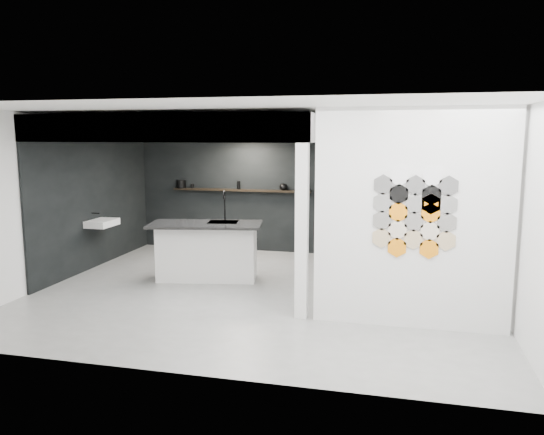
{
  "coord_description": "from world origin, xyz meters",
  "views": [
    {
      "loc": [
        2.05,
        -7.81,
        2.45
      ],
      "look_at": [
        0.1,
        0.3,
        1.15
      ],
      "focal_mm": 35.0,
      "sensor_mm": 36.0,
      "label": 1
    }
  ],
  "objects_px": {
    "glass_vase": "(304,187)",
    "utensil_cup": "(192,186)",
    "partition_panel": "(412,219)",
    "wall_basin": "(102,223)",
    "stockpot": "(181,184)",
    "bottle_dark": "(239,185)",
    "kitchen_island": "(207,250)",
    "glass_bowl": "(304,188)",
    "kettle": "(283,187)"
  },
  "relations": [
    {
      "from": "partition_panel",
      "to": "wall_basin",
      "type": "height_order",
      "value": "partition_panel"
    },
    {
      "from": "stockpot",
      "to": "kitchen_island",
      "type": "bearing_deg",
      "value": -58.22
    },
    {
      "from": "partition_panel",
      "to": "utensil_cup",
      "type": "distance_m",
      "value": 5.94
    },
    {
      "from": "wall_basin",
      "to": "kettle",
      "type": "distance_m",
      "value": 3.66
    },
    {
      "from": "glass_bowl",
      "to": "bottle_dark",
      "type": "bearing_deg",
      "value": 180.0
    },
    {
      "from": "stockpot",
      "to": "utensil_cup",
      "type": "relative_size",
      "value": 2.28
    },
    {
      "from": "wall_basin",
      "to": "bottle_dark",
      "type": "xyz_separation_m",
      "value": [
        2.0,
        2.07,
        0.56
      ]
    },
    {
      "from": "partition_panel",
      "to": "kettle",
      "type": "xyz_separation_m",
      "value": [
        -2.5,
        3.87,
        -0.01
      ]
    },
    {
      "from": "kitchen_island",
      "to": "stockpot",
      "type": "distance_m",
      "value": 2.9
    },
    {
      "from": "partition_panel",
      "to": "stockpot",
      "type": "distance_m",
      "value": 6.14
    },
    {
      "from": "wall_basin",
      "to": "stockpot",
      "type": "distance_m",
      "value": 2.25
    },
    {
      "from": "utensil_cup",
      "to": "glass_vase",
      "type": "bearing_deg",
      "value": 0.0
    },
    {
      "from": "kitchen_island",
      "to": "utensil_cup",
      "type": "relative_size",
      "value": 21.81
    },
    {
      "from": "partition_panel",
      "to": "bottle_dark",
      "type": "distance_m",
      "value": 5.19
    },
    {
      "from": "wall_basin",
      "to": "glass_bowl",
      "type": "height_order",
      "value": "glass_bowl"
    },
    {
      "from": "glass_bowl",
      "to": "bottle_dark",
      "type": "relative_size",
      "value": 0.87
    },
    {
      "from": "wall_basin",
      "to": "bottle_dark",
      "type": "height_order",
      "value": "bottle_dark"
    },
    {
      "from": "partition_panel",
      "to": "utensil_cup",
      "type": "height_order",
      "value": "partition_panel"
    },
    {
      "from": "wall_basin",
      "to": "glass_vase",
      "type": "height_order",
      "value": "glass_vase"
    },
    {
      "from": "kitchen_island",
      "to": "bottle_dark",
      "type": "height_order",
      "value": "kitchen_island"
    },
    {
      "from": "glass_vase",
      "to": "utensil_cup",
      "type": "xyz_separation_m",
      "value": [
        -2.44,
        0.0,
        -0.03
      ]
    },
    {
      "from": "kitchen_island",
      "to": "bottle_dark",
      "type": "distance_m",
      "value": 2.52
    },
    {
      "from": "glass_bowl",
      "to": "utensil_cup",
      "type": "bearing_deg",
      "value": 180.0
    },
    {
      "from": "partition_panel",
      "to": "stockpot",
      "type": "bearing_deg",
      "value": 140.99
    },
    {
      "from": "wall_basin",
      "to": "stockpot",
      "type": "height_order",
      "value": "stockpot"
    },
    {
      "from": "kettle",
      "to": "glass_bowl",
      "type": "distance_m",
      "value": 0.42
    },
    {
      "from": "kettle",
      "to": "glass_vase",
      "type": "distance_m",
      "value": 0.42
    },
    {
      "from": "stockpot",
      "to": "wall_basin",
      "type": "bearing_deg",
      "value": -108.56
    },
    {
      "from": "stockpot",
      "to": "glass_vase",
      "type": "distance_m",
      "value": 2.7
    },
    {
      "from": "partition_panel",
      "to": "stockpot",
      "type": "relative_size",
      "value": 13.45
    },
    {
      "from": "stockpot",
      "to": "glass_vase",
      "type": "bearing_deg",
      "value": 0.0
    },
    {
      "from": "partition_panel",
      "to": "glass_vase",
      "type": "bearing_deg",
      "value": 118.23
    },
    {
      "from": "kitchen_island",
      "to": "glass_bowl",
      "type": "relative_size",
      "value": 13.06
    },
    {
      "from": "kitchen_island",
      "to": "kettle",
      "type": "relative_size",
      "value": 11.52
    },
    {
      "from": "stockpot",
      "to": "bottle_dark",
      "type": "height_order",
      "value": "bottle_dark"
    },
    {
      "from": "kitchen_island",
      "to": "utensil_cup",
      "type": "height_order",
      "value": "kitchen_island"
    },
    {
      "from": "stockpot",
      "to": "utensil_cup",
      "type": "bearing_deg",
      "value": 0.0
    },
    {
      "from": "utensil_cup",
      "to": "kettle",
      "type": "bearing_deg",
      "value": 0.0
    },
    {
      "from": "partition_panel",
      "to": "glass_vase",
      "type": "height_order",
      "value": "partition_panel"
    },
    {
      "from": "kitchen_island",
      "to": "wall_basin",
      "type": "bearing_deg",
      "value": 162.14
    },
    {
      "from": "wall_basin",
      "to": "utensil_cup",
      "type": "xyz_separation_m",
      "value": [
        0.95,
        2.07,
        0.52
      ]
    },
    {
      "from": "partition_panel",
      "to": "wall_basin",
      "type": "relative_size",
      "value": 4.67
    },
    {
      "from": "kettle",
      "to": "bottle_dark",
      "type": "height_order",
      "value": "bottle_dark"
    },
    {
      "from": "kettle",
      "to": "partition_panel",
      "type": "bearing_deg",
      "value": -81.38
    },
    {
      "from": "glass_bowl",
      "to": "stockpot",
      "type": "bearing_deg",
      "value": 180.0
    },
    {
      "from": "partition_panel",
      "to": "kitchen_island",
      "type": "height_order",
      "value": "partition_panel"
    },
    {
      "from": "utensil_cup",
      "to": "partition_panel",
      "type": "bearing_deg",
      "value": -40.56
    },
    {
      "from": "bottle_dark",
      "to": "utensil_cup",
      "type": "relative_size",
      "value": 1.93
    },
    {
      "from": "glass_vase",
      "to": "kitchen_island",
      "type": "bearing_deg",
      "value": -117.9
    },
    {
      "from": "partition_panel",
      "to": "bottle_dark",
      "type": "xyz_separation_m",
      "value": [
        -3.47,
        3.87,
        0.01
      ]
    }
  ]
}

